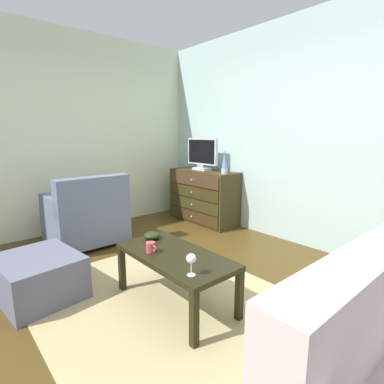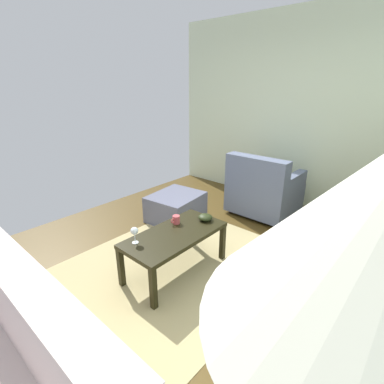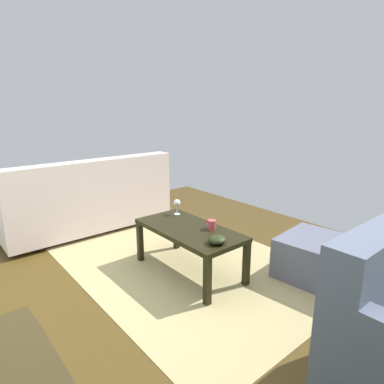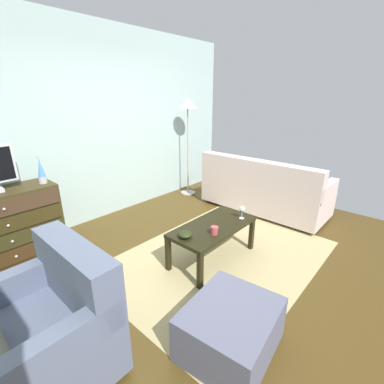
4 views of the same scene
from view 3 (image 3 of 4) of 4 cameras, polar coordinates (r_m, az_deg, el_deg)
name	(u,v)px [view 3 (image 3 of 4)]	position (r m, az deg, el deg)	size (l,w,h in m)	color
ground_plane	(186,284)	(3.04, -0.98, -15.59)	(5.39, 4.40, 0.05)	#4A3715
area_rug	(189,266)	(3.27, -0.45, -12.64)	(2.60, 1.90, 0.01)	tan
coffee_table	(189,233)	(3.02, -0.48, -7.16)	(1.05, 0.51, 0.44)	black
wine_glass	(177,203)	(3.32, -2.62, -1.97)	(0.07, 0.07, 0.16)	silver
mug	(212,225)	(2.96, 3.39, -5.63)	(0.11, 0.08, 0.09)	#B8464A
bowl_decorative	(217,240)	(2.67, 4.34, -8.19)	(0.15, 0.15, 0.07)	black
couch_large	(88,202)	(4.28, -17.56, -1.61)	(0.85, 1.98, 0.90)	#332319
ottoman	(322,260)	(3.20, 21.57, -10.82)	(0.70, 0.60, 0.37)	slate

